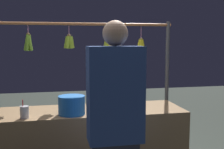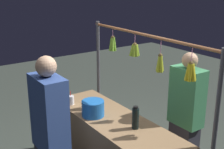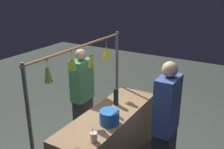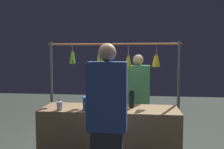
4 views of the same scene
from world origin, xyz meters
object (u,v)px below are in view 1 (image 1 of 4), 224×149
Objects in this scene: blue_bucket at (72,105)px; drink_cup at (24,112)px; water_bottle at (119,96)px; customer_person at (115,136)px; vendor_person at (114,101)px.

blue_bucket reaches higher than drink_cup.
water_bottle reaches higher than drink_cup.
drink_cup is 0.93m from customer_person.
vendor_person is at bearing -96.89° from water_bottle.
blue_bucket is 1.48× the size of drink_cup.
customer_person reaches higher than water_bottle.
customer_person is at bearing 113.95° from blue_bucket.
blue_bucket is at bearing 55.62° from vendor_person.
blue_bucket is 0.16× the size of vendor_person.
vendor_person is (-1.02, -0.92, -0.14)m from drink_cup.
blue_bucket is at bearing -173.04° from drink_cup.
customer_person is at bearing 78.51° from vendor_person.
customer_person reaches higher than drink_cup.
vendor_person is at bearing -101.49° from customer_person.
blue_bucket is 0.43m from drink_cup.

